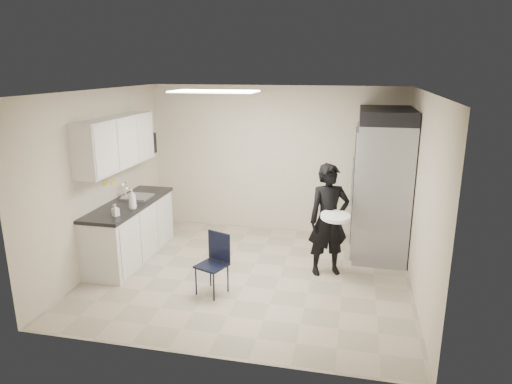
% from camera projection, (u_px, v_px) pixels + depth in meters
% --- Properties ---
extents(floor, '(4.50, 4.50, 0.00)m').
position_uv_depth(floor, '(250.00, 274.00, 6.61)').
color(floor, '#A1927F').
rests_on(floor, ground).
extents(ceiling, '(4.50, 4.50, 0.00)m').
position_uv_depth(ceiling, '(249.00, 91.00, 5.92)').
color(ceiling, silver).
rests_on(ceiling, back_wall).
extents(back_wall, '(4.50, 0.00, 4.50)m').
position_uv_depth(back_wall, '(275.00, 160.00, 8.15)').
color(back_wall, '#BEB29D').
rests_on(back_wall, floor).
extents(left_wall, '(0.00, 4.00, 4.00)m').
position_uv_depth(left_wall, '(101.00, 179.00, 6.73)').
color(left_wall, '#BEB29D').
rests_on(left_wall, floor).
extents(right_wall, '(0.00, 4.00, 4.00)m').
position_uv_depth(right_wall, '(422.00, 197.00, 5.80)').
color(right_wall, '#BEB29D').
rests_on(right_wall, floor).
extents(ceiling_panel, '(1.20, 0.60, 0.02)m').
position_uv_depth(ceiling_panel, '(214.00, 91.00, 6.43)').
color(ceiling_panel, white).
rests_on(ceiling_panel, ceiling).
extents(lower_counter, '(0.60, 1.90, 0.86)m').
position_uv_depth(lower_counter, '(131.00, 232.00, 7.09)').
color(lower_counter, silver).
rests_on(lower_counter, floor).
extents(countertop, '(0.64, 1.95, 0.05)m').
position_uv_depth(countertop, '(129.00, 204.00, 6.97)').
color(countertop, black).
rests_on(countertop, lower_counter).
extents(sink, '(0.42, 0.40, 0.14)m').
position_uv_depth(sink, '(137.00, 200.00, 7.20)').
color(sink, gray).
rests_on(sink, countertop).
extents(faucet, '(0.02, 0.02, 0.24)m').
position_uv_depth(faucet, '(125.00, 190.00, 7.20)').
color(faucet, silver).
rests_on(faucet, countertop).
extents(upper_cabinets, '(0.35, 1.80, 0.75)m').
position_uv_depth(upper_cabinets, '(116.00, 142.00, 6.74)').
color(upper_cabinets, silver).
rests_on(upper_cabinets, left_wall).
extents(towel_dispenser, '(0.22, 0.30, 0.35)m').
position_uv_depth(towel_dispenser, '(147.00, 144.00, 7.89)').
color(towel_dispenser, black).
rests_on(towel_dispenser, left_wall).
extents(notice_sticker_left, '(0.00, 0.12, 0.07)m').
position_uv_depth(notice_sticker_left, '(106.00, 183.00, 6.84)').
color(notice_sticker_left, yellow).
rests_on(notice_sticker_left, left_wall).
extents(notice_sticker_right, '(0.00, 0.12, 0.07)m').
position_uv_depth(notice_sticker_right, '(113.00, 182.00, 7.04)').
color(notice_sticker_right, yellow).
rests_on(notice_sticker_right, left_wall).
extents(commercial_fridge, '(0.80, 1.35, 2.10)m').
position_uv_depth(commercial_fridge, '(381.00, 189.00, 7.16)').
color(commercial_fridge, gray).
rests_on(commercial_fridge, floor).
extents(fridge_compressor, '(0.80, 1.35, 0.20)m').
position_uv_depth(fridge_compressor, '(387.00, 115.00, 6.85)').
color(fridge_compressor, black).
rests_on(fridge_compressor, commercial_fridge).
extents(folding_chair, '(0.45, 0.45, 0.79)m').
position_uv_depth(folding_chair, '(212.00, 266.00, 5.96)').
color(folding_chair, black).
rests_on(folding_chair, floor).
extents(man_tuxedo, '(0.70, 0.60, 1.62)m').
position_uv_depth(man_tuxedo, '(329.00, 220.00, 6.45)').
color(man_tuxedo, black).
rests_on(man_tuxedo, floor).
extents(bucket_lid, '(0.53, 0.53, 0.05)m').
position_uv_depth(bucket_lid, '(335.00, 217.00, 6.18)').
color(bucket_lid, silver).
rests_on(bucket_lid, man_tuxedo).
extents(soap_bottle_a, '(0.14, 0.14, 0.29)m').
position_uv_depth(soap_bottle_a, '(132.00, 199.00, 6.60)').
color(soap_bottle_a, white).
rests_on(soap_bottle_a, countertop).
extents(soap_bottle_b, '(0.10, 0.10, 0.17)m').
position_uv_depth(soap_bottle_b, '(115.00, 210.00, 6.29)').
color(soap_bottle_b, silver).
rests_on(soap_bottle_b, countertop).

